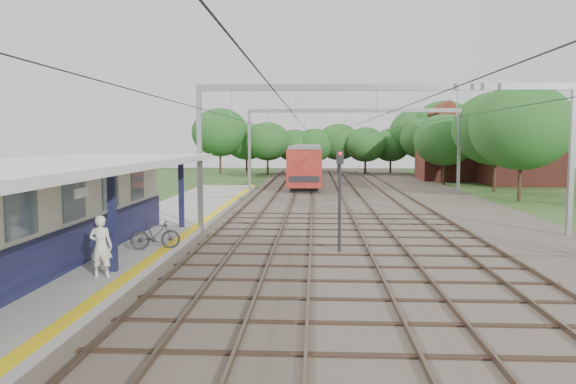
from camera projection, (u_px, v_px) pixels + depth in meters
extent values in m
plane|color=#2D4C1E|center=(295.00, 360.00, 11.35)|extent=(160.00, 160.00, 0.00)
cube|color=#473D33|center=(364.00, 201.00, 41.00)|extent=(18.00, 90.00, 0.10)
cube|color=gray|center=(142.00, 234.00, 25.62)|extent=(5.00, 52.00, 0.35)
cube|color=yellow|center=(191.00, 230.00, 25.50)|extent=(0.45, 52.00, 0.01)
cube|color=beige|center=(34.00, 213.00, 18.56)|extent=(3.20, 18.00, 3.40)
cube|color=#101233|center=(83.00, 243.00, 18.57)|extent=(0.06, 18.00, 1.40)
cube|color=slate|center=(82.00, 198.00, 18.43)|extent=(0.05, 16.00, 1.30)
cube|color=#101233|center=(113.00, 221.00, 17.43)|extent=(0.22, 0.22, 3.20)
cube|color=#101233|center=(181.00, 193.00, 26.38)|extent=(0.22, 0.22, 3.20)
cube|color=silver|center=(51.00, 165.00, 17.36)|extent=(6.40, 20.00, 0.24)
cube|color=white|center=(82.00, 193.00, 15.35)|extent=(0.06, 0.85, 0.26)
cube|color=brown|center=(252.00, 198.00, 41.38)|extent=(0.07, 88.00, 0.15)
cube|color=brown|center=(272.00, 198.00, 41.31)|extent=(0.07, 88.00, 0.15)
cube|color=brown|center=(293.00, 199.00, 41.24)|extent=(0.07, 88.00, 0.15)
cube|color=brown|center=(313.00, 199.00, 41.17)|extent=(0.07, 88.00, 0.15)
cube|color=brown|center=(343.00, 199.00, 41.06)|extent=(0.07, 88.00, 0.15)
cube|color=brown|center=(363.00, 199.00, 40.99)|extent=(0.07, 88.00, 0.15)
cube|color=brown|center=(393.00, 199.00, 40.89)|extent=(0.07, 88.00, 0.15)
cube|color=brown|center=(413.00, 199.00, 40.82)|extent=(0.07, 88.00, 0.15)
cube|color=gray|center=(200.00, 160.00, 26.19)|extent=(0.22, 0.22, 7.00)
cube|color=gray|center=(572.00, 161.00, 25.38)|extent=(0.22, 0.22, 7.00)
cube|color=gray|center=(384.00, 87.00, 25.48)|extent=(17.00, 0.20, 0.30)
cube|color=gray|center=(250.00, 152.00, 46.09)|extent=(0.22, 0.22, 7.00)
cube|color=gray|center=(459.00, 152.00, 45.27)|extent=(0.22, 0.22, 7.00)
cube|color=gray|center=(354.00, 111.00, 45.37)|extent=(17.00, 0.20, 0.30)
cylinder|color=black|center=(262.00, 126.00, 40.86)|extent=(0.02, 88.00, 0.02)
cylinder|color=black|center=(303.00, 126.00, 40.71)|extent=(0.02, 88.00, 0.02)
cylinder|color=black|center=(354.00, 126.00, 40.54)|extent=(0.02, 88.00, 0.02)
cylinder|color=black|center=(404.00, 126.00, 40.37)|extent=(0.02, 88.00, 0.02)
cylinder|color=#382619|center=(235.00, 164.00, 72.38)|extent=(0.28, 0.28, 2.88)
ellipsoid|color=#1B4C1B|center=(234.00, 136.00, 72.05)|extent=(6.72, 6.72, 5.76)
cylinder|color=#382619|center=(282.00, 165.00, 74.09)|extent=(0.28, 0.28, 2.52)
ellipsoid|color=#1B4C1B|center=(282.00, 141.00, 73.81)|extent=(5.88, 5.88, 5.04)
cylinder|color=#382619|center=(328.00, 163.00, 70.79)|extent=(0.28, 0.28, 3.24)
ellipsoid|color=#1B4C1B|center=(328.00, 131.00, 70.43)|extent=(7.56, 7.56, 6.48)
cylinder|color=#382619|center=(374.00, 164.00, 72.52)|extent=(0.28, 0.28, 2.70)
ellipsoid|color=#1B4C1B|center=(374.00, 139.00, 72.22)|extent=(6.30, 6.30, 5.40)
cylinder|color=#382619|center=(479.00, 177.00, 48.34)|extent=(0.28, 0.28, 2.52)
ellipsoid|color=#1B4C1B|center=(480.00, 142.00, 48.06)|extent=(5.88, 5.88, 5.04)
cylinder|color=#382619|center=(443.00, 167.00, 64.22)|extent=(0.28, 0.28, 2.88)
ellipsoid|color=#1B4C1B|center=(443.00, 136.00, 63.89)|extent=(6.72, 6.72, 5.76)
cube|color=brown|center=(522.00, 162.00, 55.90)|extent=(7.00, 6.00, 4.50)
cube|color=maroon|center=(523.00, 131.00, 55.61)|extent=(4.99, 6.12, 4.99)
cube|color=brown|center=(456.00, 158.00, 62.08)|extent=(8.00, 6.00, 5.00)
cube|color=maroon|center=(457.00, 127.00, 61.77)|extent=(5.52, 6.12, 5.52)
imported|color=silver|center=(101.00, 246.00, 16.73)|extent=(0.71, 0.49, 1.87)
imported|color=black|center=(155.00, 235.00, 21.07)|extent=(1.90, 1.02, 1.10)
cube|color=black|center=(306.00, 183.00, 54.66)|extent=(2.32, 16.59, 0.44)
cube|color=maroon|center=(306.00, 164.00, 54.49)|extent=(2.91, 18.03, 3.16)
cube|color=black|center=(306.00, 161.00, 54.46)|extent=(2.95, 16.59, 0.90)
cube|color=slate|center=(306.00, 147.00, 54.34)|extent=(2.67, 18.03, 0.28)
cube|color=black|center=(308.00, 172.00, 73.19)|extent=(2.32, 16.59, 0.44)
cube|color=maroon|center=(308.00, 158.00, 73.03)|extent=(2.91, 18.03, 3.16)
cube|color=black|center=(308.00, 156.00, 73.00)|extent=(2.95, 16.59, 0.90)
cube|color=slate|center=(308.00, 145.00, 72.87)|extent=(2.67, 18.03, 0.28)
cylinder|color=black|center=(340.00, 207.00, 21.79)|extent=(0.13, 0.13, 3.68)
cube|color=black|center=(340.00, 157.00, 21.61)|extent=(0.28, 0.18, 0.51)
sphere|color=red|center=(340.00, 154.00, 21.50)|extent=(0.13, 0.13, 0.13)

